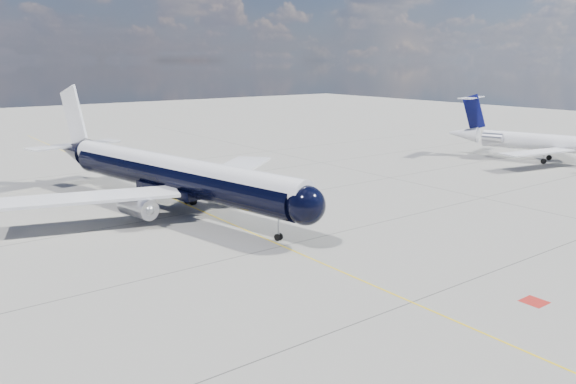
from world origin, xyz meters
The scene contains 5 objects.
ground centered at (0.00, 30.00, 0.00)m, with size 320.00×320.00×0.00m, color gray.
taxiway_centerline centered at (0.00, 25.00, 0.00)m, with size 0.16×160.00×0.01m, color yellow.
red_marking centered at (6.80, -10.00, 0.00)m, with size 1.60×1.60×0.01m, color maroon.
main_airliner centered at (-2.48, 27.84, 4.09)m, with size 36.79×45.32×13.17m.
regional_jet centered at (59.52, 19.39, 3.36)m, with size 26.11×30.69×10.63m.
Camera 1 is at (-28.29, -28.42, 16.16)m, focal length 35.00 mm.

